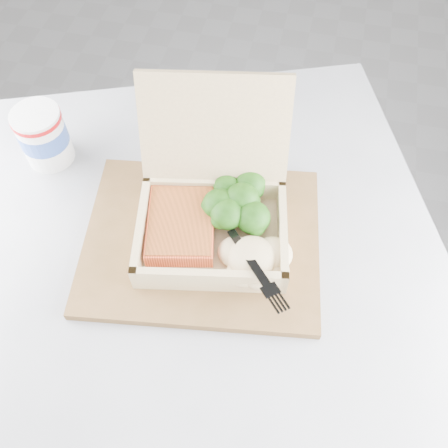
% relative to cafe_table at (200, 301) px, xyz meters
% --- Properties ---
extents(floor, '(4.00, 4.00, 0.00)m').
position_rel_cafe_table_xyz_m(floor, '(-0.71, 0.51, -0.52)').
color(floor, gray).
rests_on(floor, ground).
extents(cafe_table, '(0.91, 0.91, 0.70)m').
position_rel_cafe_table_xyz_m(cafe_table, '(0.00, 0.00, 0.00)').
color(cafe_table, black).
rests_on(cafe_table, floor).
extents(serving_tray, '(0.36, 0.31, 0.01)m').
position_rel_cafe_table_xyz_m(serving_tray, '(0.01, 0.01, 0.19)').
color(serving_tray, brown).
rests_on(serving_tray, cafe_table).
extents(takeout_container, '(0.24, 0.25, 0.19)m').
position_rel_cafe_table_xyz_m(takeout_container, '(0.02, 0.04, 0.24)').
color(takeout_container, tan).
rests_on(takeout_container, serving_tray).
extents(salmon_fillet, '(0.11, 0.14, 0.02)m').
position_rel_cafe_table_xyz_m(salmon_fillet, '(-0.02, 0.01, 0.21)').
color(salmon_fillet, '#F96130').
rests_on(salmon_fillet, takeout_container).
extents(broccoli_pile, '(0.11, 0.11, 0.04)m').
position_rel_cafe_table_xyz_m(broccoli_pile, '(0.05, 0.06, 0.22)').
color(broccoli_pile, '#256416').
rests_on(broccoli_pile, takeout_container).
extents(mashed_potatoes, '(0.10, 0.09, 0.04)m').
position_rel_cafe_table_xyz_m(mashed_potatoes, '(0.08, -0.02, 0.22)').
color(mashed_potatoes, '#CFB686').
rests_on(mashed_potatoes, takeout_container).
extents(plastic_fork, '(0.10, 0.13, 0.02)m').
position_rel_cafe_table_xyz_m(plastic_fork, '(0.07, -0.01, 0.23)').
color(plastic_fork, black).
rests_on(plastic_fork, mashed_potatoes).
extents(paper_cup, '(0.08, 0.08, 0.09)m').
position_rel_cafe_table_xyz_m(paper_cup, '(-0.27, 0.12, 0.23)').
color(paper_cup, white).
rests_on(paper_cup, cafe_table).
extents(receipt, '(0.09, 0.14, 0.00)m').
position_rel_cafe_table_xyz_m(receipt, '(-0.06, 0.20, 0.18)').
color(receipt, white).
rests_on(receipt, cafe_table).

